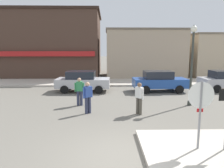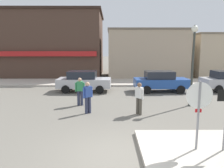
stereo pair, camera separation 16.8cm
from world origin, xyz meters
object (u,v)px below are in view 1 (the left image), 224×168
at_px(pedestrian_crossing_near, 139,97).
at_px(pedestrian_kerb_side, 88,97).
at_px(parked_car_nearest, 83,81).
at_px(pedestrian_crossing_far, 80,91).
at_px(parked_car_second, 159,81).
at_px(stop_sign, 200,106).
at_px(lamp_post, 192,54).

distance_m(pedestrian_crossing_near, pedestrian_kerb_side, 2.57).
bearing_deg(parked_car_nearest, pedestrian_crossing_far, -86.16).
height_order(parked_car_second, pedestrian_crossing_far, pedestrian_crossing_far).
bearing_deg(stop_sign, pedestrian_crossing_near, 107.32).
height_order(lamp_post, parked_car_second, lamp_post).
xyz_separation_m(parked_car_second, pedestrian_crossing_near, (-2.38, -5.77, 0.06)).
relative_size(stop_sign, lamp_post, 0.51).
xyz_separation_m(stop_sign, pedestrian_crossing_far, (-4.43, 5.86, -0.65)).
bearing_deg(pedestrian_crossing_far, parked_car_second, 35.64).
height_order(lamp_post, parked_car_nearest, lamp_post).
height_order(parked_car_second, pedestrian_crossing_near, pedestrian_crossing_near).
height_order(stop_sign, pedestrian_kerb_side, stop_sign).
bearing_deg(pedestrian_kerb_side, pedestrian_crossing_far, 111.22).
bearing_deg(pedestrian_kerb_side, parked_car_nearest, 98.84).
relative_size(stop_sign, parked_car_nearest, 0.57).
xyz_separation_m(lamp_post, pedestrian_crossing_far, (-6.36, 0.09, -2.09)).
distance_m(stop_sign, lamp_post, 6.25).
relative_size(parked_car_nearest, pedestrian_kerb_side, 2.53).
distance_m(parked_car_second, pedestrian_kerb_side, 7.42).
bearing_deg(parked_car_second, pedestrian_kerb_side, -131.73).
xyz_separation_m(stop_sign, lamp_post, (1.93, 5.77, 1.44)).
bearing_deg(parked_car_second, parked_car_nearest, 178.74).
bearing_deg(lamp_post, pedestrian_kerb_side, -165.67).
relative_size(stop_sign, pedestrian_kerb_side, 1.43).
distance_m(pedestrian_crossing_far, pedestrian_kerb_side, 1.67).
bearing_deg(parked_car_second, pedestrian_crossing_far, -144.36).
bearing_deg(parked_car_nearest, lamp_post, -32.32).
distance_m(parked_car_second, pedestrian_crossing_near, 6.25).
relative_size(lamp_post, parked_car_nearest, 1.12).
relative_size(pedestrian_crossing_near, pedestrian_crossing_far, 1.00).
bearing_deg(lamp_post, parked_car_second, 101.30).
bearing_deg(pedestrian_crossing_near, pedestrian_crossing_far, 150.39).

